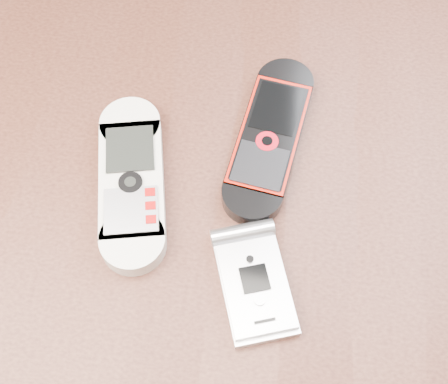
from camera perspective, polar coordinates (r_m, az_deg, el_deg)
The scene contains 5 objects.
ground at distance 1.22m, azimuth -0.24°, elevation -16.77°, with size 4.00×4.00×0.00m, color #472B19.
table at distance 0.60m, azimuth -0.48°, elevation -5.08°, with size 1.20×0.80×0.75m.
nokia_white at distance 0.51m, azimuth -8.44°, elevation 1.00°, with size 0.05×0.16×0.02m, color beige.
nokia_black_red at distance 0.53m, azimuth 4.17°, elevation 5.06°, with size 0.05×0.16×0.02m, color black.
motorola_razr at distance 0.47m, azimuth 2.86°, elevation -8.47°, with size 0.05×0.10×0.01m, color silver.
Camera 1 is at (0.03, -0.23, 1.20)m, focal length 50.00 mm.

